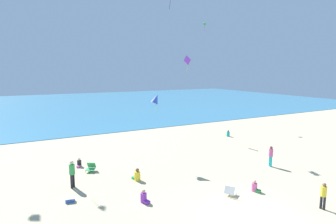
% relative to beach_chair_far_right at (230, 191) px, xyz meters
% --- Properties ---
extents(ground_plane, '(120.00, 120.00, 0.00)m').
position_rel_beach_chair_far_right_xyz_m(ground_plane, '(-0.95, 7.31, -0.28)').
color(ground_plane, '#C6B58C').
extents(ocean_water, '(120.00, 60.00, 0.05)m').
position_rel_beach_chair_far_right_xyz_m(ocean_water, '(-0.95, 48.63, -0.26)').
color(ocean_water, teal).
rests_on(ocean_water, ground_plane).
extents(beach_chair_far_right, '(0.81, 0.80, 0.62)m').
position_rel_beach_chair_far_right_xyz_m(beach_chair_far_right, '(0.00, 0.00, 0.00)').
color(beach_chair_far_right, white).
rests_on(beach_chair_far_right, ground_plane).
extents(beach_chair_mid_beach, '(0.84, 0.88, 0.62)m').
position_rel_beach_chair_far_right_xyz_m(beach_chair_mid_beach, '(-6.15, 7.59, 0.01)').
color(beach_chair_mid_beach, '#2D9956').
rests_on(beach_chair_mid_beach, ground_plane).
extents(cooler_box, '(0.53, 0.40, 0.23)m').
position_rel_beach_chair_far_right_xyz_m(cooler_box, '(-8.13, 3.51, -0.16)').
color(cooler_box, '#2D56B7').
rests_on(cooler_box, ground_plane).
extents(person_0, '(0.47, 0.58, 0.65)m').
position_rel_beach_chair_far_right_xyz_m(person_0, '(-6.71, 8.99, -0.04)').
color(person_0, black).
rests_on(person_0, ground_plane).
extents(person_1, '(0.47, 0.63, 0.72)m').
position_rel_beach_chair_far_right_xyz_m(person_1, '(-4.60, 1.61, -0.02)').
color(person_1, purple).
rests_on(person_1, ground_plane).
extents(person_2, '(0.36, 0.58, 0.69)m').
position_rel_beach_chair_far_right_xyz_m(person_2, '(9.32, 11.21, -0.03)').
color(person_2, '#19ADB2').
rests_on(person_2, ground_plane).
extents(person_3, '(0.46, 0.60, 0.68)m').
position_rel_beach_chair_far_right_xyz_m(person_3, '(1.71, -0.18, -0.03)').
color(person_3, '#D8599E').
rests_on(person_3, ground_plane).
extents(person_4, '(0.32, 0.32, 1.41)m').
position_rel_beach_chair_far_right_xyz_m(person_4, '(3.21, -3.34, 0.53)').
color(person_4, black).
rests_on(person_4, ground_plane).
extents(person_5, '(0.50, 0.72, 0.82)m').
position_rel_beach_chair_far_right_xyz_m(person_5, '(-3.84, 4.59, 0.02)').
color(person_5, yellow).
rests_on(person_5, ground_plane).
extents(person_6, '(0.39, 0.39, 1.55)m').
position_rel_beach_chair_far_right_xyz_m(person_6, '(5.87, 2.38, 0.62)').
color(person_6, '#19ADB2').
rests_on(person_6, ground_plane).
extents(person_7, '(0.48, 0.48, 1.69)m').
position_rel_beach_chair_far_right_xyz_m(person_7, '(-7.71, 5.37, 0.70)').
color(person_7, black).
rests_on(person_7, ground_plane).
extents(kite_blue, '(0.87, 0.63, 1.41)m').
position_rel_beach_chair_far_right_xyz_m(kite_blue, '(-1.14, 7.39, 4.66)').
color(kite_blue, blue).
extents(kite_green, '(0.53, 0.14, 1.27)m').
position_rel_beach_chair_far_right_xyz_m(kite_green, '(12.54, 20.50, 13.13)').
color(kite_green, green).
extents(kite_purple, '(0.32, 1.05, 1.79)m').
position_rel_beach_chair_far_right_xyz_m(kite_purple, '(5.89, 14.22, 7.90)').
color(kite_purple, purple).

